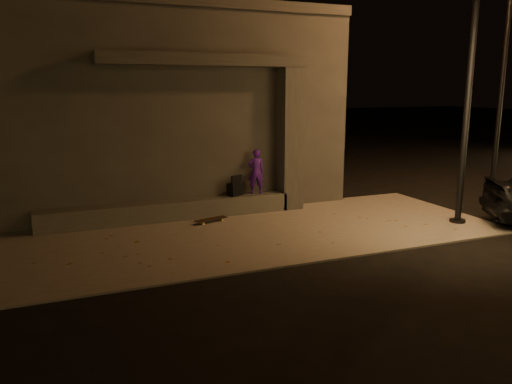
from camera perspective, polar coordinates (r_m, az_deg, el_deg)
name	(u,v)px	position (r m, az deg, el deg)	size (l,w,h in m)	color
ground	(295,262)	(9.27, 4.47, -8.02)	(120.00, 120.00, 0.00)	black
sidewalk	(254,233)	(11.00, -0.20, -4.65)	(11.00, 4.40, 0.04)	slate
building	(162,107)	(14.58, -10.66, 9.54)	(9.00, 5.10, 5.22)	#3B3836
ledge	(169,210)	(12.13, -9.92, -2.06)	(6.00, 0.55, 0.45)	#4E4C46
column	(290,139)	(12.90, 3.91, 6.02)	(0.55, 0.55, 3.60)	#3B3836
canopy	(205,60)	(12.10, -5.80, 14.81)	(5.00, 0.70, 0.28)	#3B3836
skateboarder	(256,172)	(12.62, -0.01, 2.35)	(0.42, 0.27, 1.14)	#4B189C
backpack	(235,188)	(12.50, -2.38, 0.43)	(0.44, 0.37, 0.53)	black
skateboard	(211,219)	(11.76, -5.15, -3.13)	(0.83, 0.43, 0.09)	black
street_lamp_0	(472,53)	(12.34, 23.45, 14.41)	(0.36, 0.36, 6.84)	black
street_lamp_2	(505,56)	(16.90, 26.55, 13.70)	(0.36, 0.36, 7.12)	black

